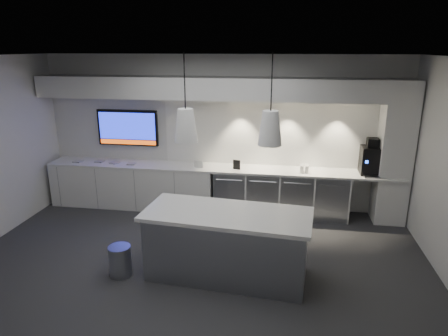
% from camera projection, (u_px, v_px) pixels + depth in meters
% --- Properties ---
extents(floor, '(7.00, 7.00, 0.00)m').
position_uv_depth(floor, '(194.00, 267.00, 5.91)').
color(floor, '#2F2F32').
rests_on(floor, ground).
extents(ceiling, '(7.00, 7.00, 0.00)m').
position_uv_depth(ceiling, '(189.00, 57.00, 5.04)').
color(ceiling, black).
rests_on(ceiling, wall_back).
extents(wall_back, '(7.00, 0.00, 7.00)m').
position_uv_depth(wall_back, '(221.00, 133.00, 7.84)').
color(wall_back, silver).
rests_on(wall_back, floor).
extents(wall_front, '(7.00, 0.00, 7.00)m').
position_uv_depth(wall_front, '(118.00, 265.00, 3.11)').
color(wall_front, silver).
rests_on(wall_front, floor).
extents(back_counter, '(6.80, 0.65, 0.04)m').
position_uv_depth(back_counter, '(218.00, 168.00, 7.71)').
color(back_counter, white).
rests_on(back_counter, left_base_cabinets).
extents(left_base_cabinets, '(3.30, 0.63, 0.86)m').
position_uv_depth(left_base_cabinets, '(134.00, 185.00, 8.10)').
color(left_base_cabinets, white).
rests_on(left_base_cabinets, floor).
extents(fridge_unit_a, '(0.60, 0.61, 0.85)m').
position_uv_depth(fridge_unit_a, '(231.00, 191.00, 7.81)').
color(fridge_unit_a, '#999CA1').
rests_on(fridge_unit_a, floor).
extents(fridge_unit_b, '(0.60, 0.61, 0.85)m').
position_uv_depth(fridge_unit_b, '(263.00, 193.00, 7.71)').
color(fridge_unit_b, '#999CA1').
rests_on(fridge_unit_b, floor).
extents(fridge_unit_c, '(0.60, 0.61, 0.85)m').
position_uv_depth(fridge_unit_c, '(296.00, 194.00, 7.62)').
color(fridge_unit_c, '#999CA1').
rests_on(fridge_unit_c, floor).
extents(fridge_unit_d, '(0.60, 0.61, 0.85)m').
position_uv_depth(fridge_unit_d, '(330.00, 196.00, 7.53)').
color(fridge_unit_d, '#999CA1').
rests_on(fridge_unit_d, floor).
extents(backsplash, '(4.60, 0.03, 1.30)m').
position_uv_depth(backsplash, '(283.00, 133.00, 7.63)').
color(backsplash, white).
rests_on(backsplash, wall_back).
extents(soffit, '(6.90, 0.60, 0.40)m').
position_uv_depth(soffit, '(218.00, 88.00, 7.29)').
color(soffit, white).
rests_on(soffit, wall_back).
extents(column, '(0.55, 0.55, 2.60)m').
position_uv_depth(column, '(394.00, 153.00, 7.14)').
color(column, white).
rests_on(column, floor).
extents(wall_tv, '(1.25, 0.07, 0.72)m').
position_uv_depth(wall_tv, '(128.00, 128.00, 8.05)').
color(wall_tv, black).
rests_on(wall_tv, wall_back).
extents(island, '(2.37, 1.19, 0.97)m').
position_uv_depth(island, '(227.00, 244.00, 5.57)').
color(island, '#999CA1').
rests_on(island, floor).
extents(bin, '(0.35, 0.35, 0.45)m').
position_uv_depth(bin, '(120.00, 261.00, 5.65)').
color(bin, '#999CA1').
rests_on(bin, floor).
extents(coffee_machine, '(0.37, 0.53, 0.66)m').
position_uv_depth(coffee_machine, '(371.00, 159.00, 7.24)').
color(coffee_machine, black).
rests_on(coffee_machine, back_counter).
extents(sign_black, '(0.14, 0.05, 0.18)m').
position_uv_depth(sign_black, '(237.00, 165.00, 7.54)').
color(sign_black, black).
rests_on(sign_black, back_counter).
extents(sign_white, '(0.18, 0.05, 0.14)m').
position_uv_depth(sign_white, '(198.00, 164.00, 7.65)').
color(sign_white, white).
rests_on(sign_white, back_counter).
extents(cup_cluster, '(0.16, 0.16, 0.14)m').
position_uv_depth(cup_cluster, '(304.00, 169.00, 7.36)').
color(cup_cluster, white).
rests_on(cup_cluster, back_counter).
extents(tray_a, '(0.17, 0.17, 0.02)m').
position_uv_depth(tray_a, '(78.00, 161.00, 8.04)').
color(tray_a, '#949494').
rests_on(tray_a, back_counter).
extents(tray_b, '(0.16, 0.16, 0.02)m').
position_uv_depth(tray_b, '(100.00, 161.00, 8.05)').
color(tray_b, '#949494').
rests_on(tray_b, back_counter).
extents(tray_c, '(0.20, 0.20, 0.02)m').
position_uv_depth(tray_c, '(115.00, 163.00, 7.95)').
color(tray_c, '#949494').
rests_on(tray_c, back_counter).
extents(tray_d, '(0.18, 0.18, 0.02)m').
position_uv_depth(tray_d, '(131.00, 164.00, 7.88)').
color(tray_d, '#949494').
rests_on(tray_d, back_counter).
extents(pendant_left, '(0.31, 0.31, 1.14)m').
position_uv_depth(pendant_left, '(186.00, 125.00, 5.16)').
color(pendant_left, white).
rests_on(pendant_left, ceiling).
extents(pendant_right, '(0.31, 0.31, 1.14)m').
position_uv_depth(pendant_right, '(270.00, 128.00, 5.00)').
color(pendant_right, white).
rests_on(pendant_right, ceiling).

